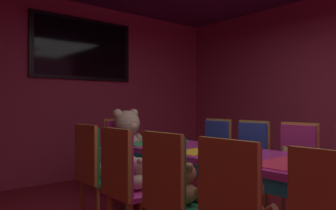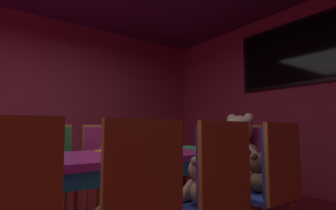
{
  "view_description": "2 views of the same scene",
  "coord_description": "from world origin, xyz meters",
  "px_view_note": "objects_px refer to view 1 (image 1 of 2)",
  "views": [
    {
      "loc": [
        -2.31,
        -1.69,
        1.17
      ],
      "look_at": [
        -0.22,
        0.78,
        1.17
      ],
      "focal_mm": 34.96,
      "sensor_mm": 36.0,
      "label": 1
    },
    {
      "loc": [
        1.94,
        -0.58,
        0.94
      ],
      "look_at": [
        0.14,
        0.73,
        1.15
      ],
      "focal_mm": 27.38,
      "sensor_mm": 36.0,
      "label": 2
    }
  ],
  "objects_px": {
    "throne_chair": "(121,148)",
    "king_teddy_bear": "(128,138)",
    "teddy_right_4": "(207,151)",
    "chair_left_2": "(171,188)",
    "chair_left_1": "(236,208)",
    "chair_right_4": "(214,149)",
    "teddy_left_2": "(186,186)",
    "teddy_left_4": "(107,164)",
    "banquet_table": "(247,165)",
    "chair_left_4": "(93,165)",
    "teddy_left_1": "(251,204)",
    "teddy_left_3": "(138,176)",
    "chair_right_3": "(250,154)",
    "chair_left_3": "(124,176)",
    "teddy_right_3": "(242,156)",
    "teddy_right_2": "(288,163)",
    "chair_right_2": "(296,161)",
    "wall_tv": "(83,49)"
  },
  "relations": [
    {
      "from": "chair_left_4",
      "to": "throne_chair",
      "type": "relative_size",
      "value": 1.0
    },
    {
      "from": "chair_left_3",
      "to": "chair_right_2",
      "type": "height_order",
      "value": "same"
    },
    {
      "from": "chair_left_4",
      "to": "chair_right_2",
      "type": "distance_m",
      "value": 2.04
    },
    {
      "from": "chair_left_1",
      "to": "chair_right_4",
      "type": "height_order",
      "value": "same"
    },
    {
      "from": "chair_left_2",
      "to": "chair_left_3",
      "type": "distance_m",
      "value": 0.54
    },
    {
      "from": "chair_left_3",
      "to": "teddy_right_2",
      "type": "relative_size",
      "value": 3.17
    },
    {
      "from": "chair_right_2",
      "to": "teddy_right_4",
      "type": "distance_m",
      "value": 1.13
    },
    {
      "from": "chair_left_1",
      "to": "chair_left_2",
      "type": "distance_m",
      "value": 0.55
    },
    {
      "from": "chair_right_3",
      "to": "teddy_left_2",
      "type": "bearing_deg",
      "value": 20.08
    },
    {
      "from": "teddy_left_2",
      "to": "teddy_left_4",
      "type": "distance_m",
      "value": 1.14
    },
    {
      "from": "chair_left_1",
      "to": "teddy_right_3",
      "type": "bearing_deg",
      "value": 35.94
    },
    {
      "from": "teddy_left_2",
      "to": "throne_chair",
      "type": "height_order",
      "value": "throne_chair"
    },
    {
      "from": "chair_right_2",
      "to": "king_teddy_bear",
      "type": "relative_size",
      "value": 1.41
    },
    {
      "from": "teddy_left_1",
      "to": "chair_left_2",
      "type": "relative_size",
      "value": 0.32
    },
    {
      "from": "chair_left_2",
      "to": "banquet_table",
      "type": "bearing_deg",
      "value": -0.5
    },
    {
      "from": "teddy_right_2",
      "to": "teddy_left_1",
      "type": "bearing_deg",
      "value": 21.89
    },
    {
      "from": "chair_left_3",
      "to": "chair_right_3",
      "type": "distance_m",
      "value": 1.73
    },
    {
      "from": "chair_left_2",
      "to": "wall_tv",
      "type": "height_order",
      "value": "wall_tv"
    },
    {
      "from": "teddy_left_2",
      "to": "throne_chair",
      "type": "xyz_separation_m",
      "value": [
        0.7,
        2.0,
        0.01
      ]
    },
    {
      "from": "chair_right_3",
      "to": "throne_chair",
      "type": "relative_size",
      "value": 1.0
    },
    {
      "from": "teddy_left_1",
      "to": "chair_left_2",
      "type": "bearing_deg",
      "value": 104.91
    },
    {
      "from": "teddy_right_3",
      "to": "chair_right_4",
      "type": "height_order",
      "value": "chair_right_4"
    },
    {
      "from": "teddy_right_2",
      "to": "chair_right_3",
      "type": "distance_m",
      "value": 0.57
    },
    {
      "from": "banquet_table",
      "to": "chair_right_3",
      "type": "xyz_separation_m",
      "value": [
        0.84,
        0.57,
        -0.06
      ]
    },
    {
      "from": "banquet_table",
      "to": "chair_left_2",
      "type": "relative_size",
      "value": 2.98
    },
    {
      "from": "chair_right_2",
      "to": "wall_tv",
      "type": "bearing_deg",
      "value": -74.4
    },
    {
      "from": "chair_left_3",
      "to": "chair_right_2",
      "type": "xyz_separation_m",
      "value": [
        1.74,
        -0.53,
        0.0
      ]
    },
    {
      "from": "banquet_table",
      "to": "teddy_left_1",
      "type": "xyz_separation_m",
      "value": [
        -0.7,
        -0.55,
        -0.07
      ]
    },
    {
      "from": "throne_chair",
      "to": "king_teddy_bear",
      "type": "bearing_deg",
      "value": -0.0
    },
    {
      "from": "chair_right_4",
      "to": "king_teddy_bear",
      "type": "relative_size",
      "value": 1.41
    },
    {
      "from": "king_teddy_bear",
      "to": "chair_right_4",
      "type": "bearing_deg",
      "value": 51.23
    },
    {
      "from": "chair_left_3",
      "to": "wall_tv",
      "type": "relative_size",
      "value": 0.59
    },
    {
      "from": "chair_left_1",
      "to": "teddy_right_4",
      "type": "distance_m",
      "value": 2.31
    },
    {
      "from": "banquet_table",
      "to": "king_teddy_bear",
      "type": "xyz_separation_m",
      "value": [
        0.0,
        1.84,
        0.08
      ]
    },
    {
      "from": "teddy_left_1",
      "to": "teddy_left_4",
      "type": "bearing_deg",
      "value": 89.99
    },
    {
      "from": "banquet_table",
      "to": "chair_left_4",
      "type": "bearing_deg",
      "value": 126.46
    },
    {
      "from": "teddy_left_3",
      "to": "king_teddy_bear",
      "type": "distance_m",
      "value": 1.5
    },
    {
      "from": "king_teddy_bear",
      "to": "chair_left_3",
      "type": "bearing_deg",
      "value": -34.34
    },
    {
      "from": "chair_right_4",
      "to": "teddy_left_3",
      "type": "bearing_deg",
      "value": 20.24
    },
    {
      "from": "wall_tv",
      "to": "chair_right_4",
      "type": "bearing_deg",
      "value": -66.12
    },
    {
      "from": "chair_left_1",
      "to": "king_teddy_bear",
      "type": "xyz_separation_m",
      "value": [
        0.85,
        2.39,
        0.14
      ]
    },
    {
      "from": "teddy_left_2",
      "to": "king_teddy_bear",
      "type": "height_order",
      "value": "king_teddy_bear"
    },
    {
      "from": "banquet_table",
      "to": "teddy_left_2",
      "type": "bearing_deg",
      "value": 179.4
    },
    {
      "from": "chair_left_4",
      "to": "teddy_right_4",
      "type": "distance_m",
      "value": 1.57
    },
    {
      "from": "teddy_right_4",
      "to": "chair_left_2",
      "type": "bearing_deg",
      "value": 35.81
    },
    {
      "from": "throne_chair",
      "to": "wall_tv",
      "type": "distance_m",
      "value": 1.82
    },
    {
      "from": "banquet_table",
      "to": "chair_right_3",
      "type": "height_order",
      "value": "chair_right_3"
    },
    {
      "from": "chair_right_2",
      "to": "teddy_right_3",
      "type": "relative_size",
      "value": 3.05
    },
    {
      "from": "teddy_left_2",
      "to": "teddy_right_2",
      "type": "xyz_separation_m",
      "value": [
        1.42,
        0.02,
        -0.01
      ]
    },
    {
      "from": "banquet_table",
      "to": "chair_left_1",
      "type": "relative_size",
      "value": 2.98
    }
  ]
}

